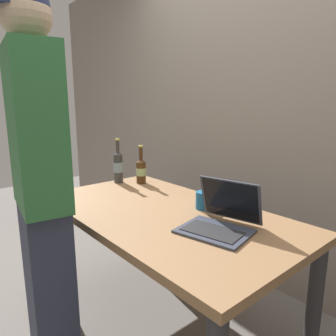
{
  "coord_description": "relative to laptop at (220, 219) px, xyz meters",
  "views": [
    {
      "loc": [
        1.26,
        -1.04,
        1.32
      ],
      "look_at": [
        0.04,
        0.0,
        0.98
      ],
      "focal_mm": 33.08,
      "sensor_mm": 36.0,
      "label": 1
    }
  ],
  "objects": [
    {
      "name": "desk",
      "position": [
        -0.37,
        -0.05,
        -0.15
      ],
      "size": [
        1.55,
        0.85,
        0.73
      ],
      "color": "olive",
      "rests_on": "ground"
    },
    {
      "name": "laptop",
      "position": [
        0.0,
        0.0,
        0.0
      ],
      "size": [
        0.38,
        0.38,
        0.23
      ],
      "color": "#383D4C",
      "rests_on": "desk"
    },
    {
      "name": "back_wall",
      "position": [
        -0.37,
        0.86,
        0.52
      ],
      "size": [
        6.0,
        0.1,
        2.6
      ],
      "primitive_type": "cube",
      "color": "gray",
      "rests_on": "ground"
    },
    {
      "name": "ground_plane",
      "position": [
        -0.37,
        -0.05,
        -0.78
      ],
      "size": [
        8.0,
        8.0,
        0.0
      ],
      "primitive_type": "plane",
      "color": "slate",
      "rests_on": "ground"
    },
    {
      "name": "person_figure",
      "position": [
        -0.49,
        -0.66,
        0.16
      ],
      "size": [
        0.41,
        0.31,
        1.8
      ],
      "color": "#2D3347",
      "rests_on": "ground"
    },
    {
      "name": "beer_bottle_amber",
      "position": [
        -1.07,
        0.09,
        0.08
      ],
      "size": [
        0.07,
        0.07,
        0.33
      ],
      "color": "#333333",
      "rests_on": "desk"
    },
    {
      "name": "beer_bottle_dark",
      "position": [
        -0.94,
        0.21,
        0.05
      ],
      "size": [
        0.07,
        0.07,
        0.28
      ],
      "color": "#472B14",
      "rests_on": "desk"
    },
    {
      "name": "coffee_mug",
      "position": [
        -0.25,
        0.15,
        -0.0
      ],
      "size": [
        0.12,
        0.08,
        0.1
      ],
      "color": "#19598C",
      "rests_on": "desk"
    }
  ]
}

